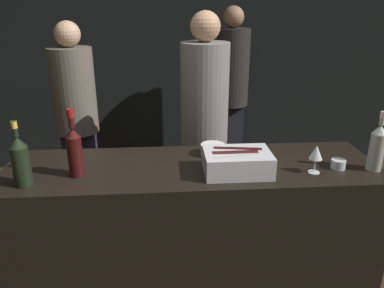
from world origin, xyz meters
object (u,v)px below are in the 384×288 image
object	(u,v)px
ice_bin_with_bottles	(237,161)
person_grey_polo	(231,88)
bowl_white	(213,149)
champagne_bottle	(20,160)
red_wine_bottle_tall	(74,150)
person_blond_tee	(204,122)
wine_glass	(316,153)
white_wine_bottle	(377,147)
candle_votive	(338,164)
person_in_hoodie	(76,113)

from	to	relation	value
ice_bin_with_bottles	person_grey_polo	world-z (taller)	person_grey_polo
bowl_white	champagne_bottle	world-z (taller)	champagne_bottle
bowl_white	red_wine_bottle_tall	xyz separation A→B (m)	(-0.77, -0.24, 0.11)
person_blond_tee	person_grey_polo	xyz separation A→B (m)	(0.40, 1.13, 0.01)
ice_bin_with_bottles	wine_glass	world-z (taller)	wine_glass
ice_bin_with_bottles	person_grey_polo	size ratio (longest dim) A/B	0.20
ice_bin_with_bottles	white_wine_bottle	xyz separation A→B (m)	(0.77, -0.02, 0.07)
ice_bin_with_bottles	candle_votive	size ratio (longest dim) A/B	4.53
person_blond_tee	bowl_white	bearing A→B (deg)	-75.63
bowl_white	champagne_bottle	bearing A→B (deg)	-161.95
ice_bin_with_bottles	bowl_white	world-z (taller)	ice_bin_with_bottles
champagne_bottle	wine_glass	bearing A→B (deg)	1.14
red_wine_bottle_tall	person_in_hoodie	world-z (taller)	person_in_hoodie
person_in_hoodie	person_grey_polo	xyz separation A→B (m)	(1.45, 0.60, 0.07)
ice_bin_with_bottles	person_in_hoodie	distance (m)	1.77
ice_bin_with_bottles	white_wine_bottle	size ratio (longest dim) A/B	1.08
candle_votive	champagne_bottle	world-z (taller)	champagne_bottle
bowl_white	wine_glass	size ratio (longest dim) A/B	0.94
bowl_white	candle_votive	world-z (taller)	bowl_white
red_wine_bottle_tall	person_blond_tee	bearing A→B (deg)	45.41
wine_glass	candle_votive	size ratio (longest dim) A/B	2.00
wine_glass	ice_bin_with_bottles	bearing A→B (deg)	175.16
champagne_bottle	candle_votive	bearing A→B (deg)	2.49
person_in_hoodie	person_blond_tee	world-z (taller)	person_blond_tee
candle_votive	ice_bin_with_bottles	bearing A→B (deg)	-179.31
champagne_bottle	white_wine_bottle	bearing A→B (deg)	1.37
ice_bin_with_bottles	champagne_bottle	distance (m)	1.12
champagne_bottle	person_grey_polo	distance (m)	2.46
wine_glass	person_in_hoodie	bearing A→B (deg)	138.75
wine_glass	person_blond_tee	size ratio (longest dim) A/B	0.09
ice_bin_with_bottles	candle_votive	distance (m)	0.58
red_wine_bottle_tall	wine_glass	bearing A→B (deg)	-2.84
ice_bin_with_bottles	person_grey_polo	bearing A→B (deg)	81.08
red_wine_bottle_tall	person_in_hoodie	xyz separation A→B (m)	(-0.28, 1.32, -0.17)
champagne_bottle	person_grey_polo	world-z (taller)	person_grey_polo
wine_glass	person_grey_polo	size ratio (longest dim) A/B	0.09
red_wine_bottle_tall	white_wine_bottle	bearing A→B (deg)	-1.74
wine_glass	person_in_hoodie	distance (m)	2.10
red_wine_bottle_tall	person_in_hoodie	size ratio (longest dim) A/B	0.21
ice_bin_with_bottles	wine_glass	distance (m)	0.43
person_in_hoodie	person_blond_tee	distance (m)	1.19
ice_bin_with_bottles	person_in_hoodie	world-z (taller)	person_in_hoodie
candle_votive	person_grey_polo	size ratio (longest dim) A/B	0.04
person_grey_polo	ice_bin_with_bottles	bearing A→B (deg)	-30.22
person_blond_tee	white_wine_bottle	bearing A→B (deg)	-29.20
wine_glass	red_wine_bottle_tall	size ratio (longest dim) A/B	0.43
person_grey_polo	person_blond_tee	bearing A→B (deg)	-40.68
wine_glass	person_blond_tee	world-z (taller)	person_blond_tee
wine_glass	red_wine_bottle_tall	bearing A→B (deg)	177.16
wine_glass	person_grey_polo	distance (m)	1.98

